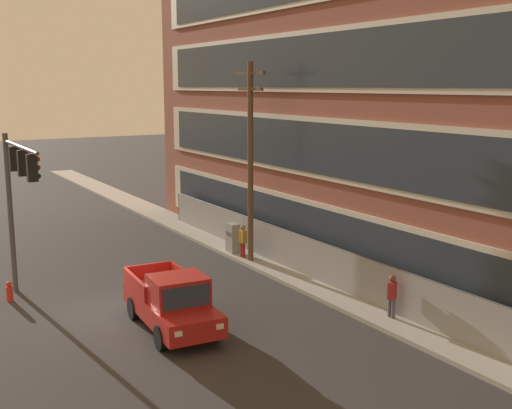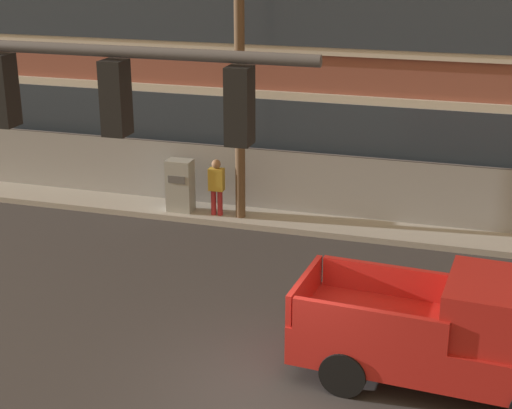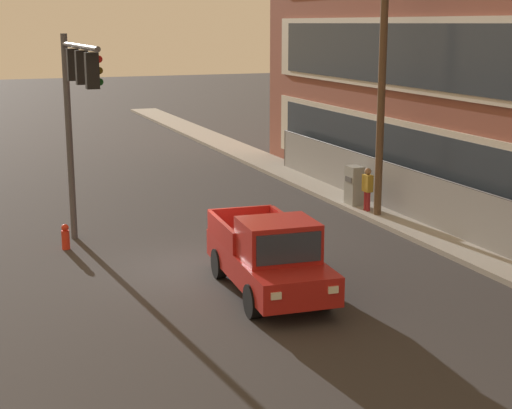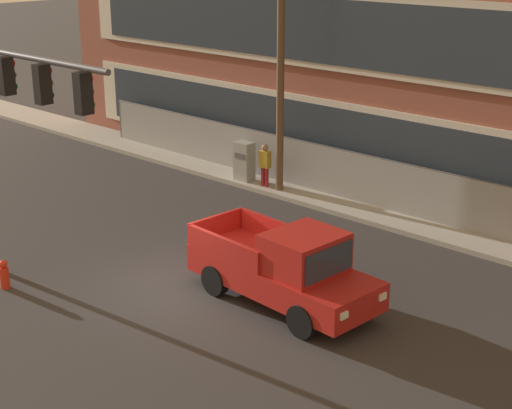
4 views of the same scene
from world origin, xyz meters
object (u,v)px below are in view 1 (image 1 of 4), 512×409
object	(u,v)px
pedestrian_near_cabinet	(392,295)
fire_hydrant	(9,291)
pedestrian_by_fence	(243,240)
electrical_cabinet	(233,239)
pickup_truck_red	(172,303)
utility_pole_near_corner	(250,155)
traffic_signal_mast	(17,183)

from	to	relation	value
pedestrian_near_cabinet	fire_hydrant	bearing A→B (deg)	-129.52
pedestrian_near_cabinet	pedestrian_by_fence	distance (m)	9.67
electrical_cabinet	pickup_truck_red	bearing A→B (deg)	-40.57
pedestrian_near_cabinet	pickup_truck_red	bearing A→B (deg)	-114.73
pedestrian_near_cabinet	pedestrian_by_fence	bearing A→B (deg)	-177.01
fire_hydrant	utility_pole_near_corner	bearing A→B (deg)	89.22
utility_pole_near_corner	fire_hydrant	xyz separation A→B (m)	(-0.14, -10.64, -4.68)
pickup_truck_red	pedestrian_by_fence	world-z (taller)	pickup_truck_red
utility_pole_near_corner	electrical_cabinet	xyz separation A→B (m)	(-1.69, -0.01, -4.27)
pedestrian_by_fence	electrical_cabinet	bearing A→B (deg)	177.75
traffic_signal_mast	fire_hydrant	distance (m)	4.32
pedestrian_near_cabinet	electrical_cabinet	bearing A→B (deg)	-177.52
pedestrian_by_fence	fire_hydrant	bearing A→B (deg)	-87.30
electrical_cabinet	pedestrian_by_fence	xyz separation A→B (m)	(1.05, -0.04, 0.18)
utility_pole_near_corner	electrical_cabinet	world-z (taller)	utility_pole_near_corner
pickup_truck_red	utility_pole_near_corner	world-z (taller)	utility_pole_near_corner
utility_pole_near_corner	pedestrian_near_cabinet	bearing A→B (deg)	2.89
pickup_truck_red	pedestrian_near_cabinet	world-z (taller)	pickup_truck_red
utility_pole_near_corner	traffic_signal_mast	bearing A→B (deg)	-87.53
traffic_signal_mast	utility_pole_near_corner	distance (m)	10.22
fire_hydrant	traffic_signal_mast	bearing A→B (deg)	36.72
utility_pole_near_corner	fire_hydrant	size ratio (longest dim) A/B	11.80
pickup_truck_red	fire_hydrant	bearing A→B (deg)	-144.94
traffic_signal_mast	pedestrian_near_cabinet	world-z (taller)	traffic_signal_mast
utility_pole_near_corner	pedestrian_by_fence	size ratio (longest dim) A/B	5.44
utility_pole_near_corner	electrical_cabinet	bearing A→B (deg)	-179.72
traffic_signal_mast	pedestrian_by_fence	size ratio (longest dim) A/B	3.76
traffic_signal_mast	pedestrian_near_cabinet	xyz separation A→B (m)	(8.57, 10.66, -3.67)
pickup_truck_red	fire_hydrant	xyz separation A→B (m)	(-5.97, -4.19, -0.58)
pedestrian_by_fence	fire_hydrant	distance (m)	10.62
utility_pole_near_corner	pickup_truck_red	bearing A→B (deg)	-47.89
pedestrian_near_cabinet	fire_hydrant	size ratio (longest dim) A/B	2.17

